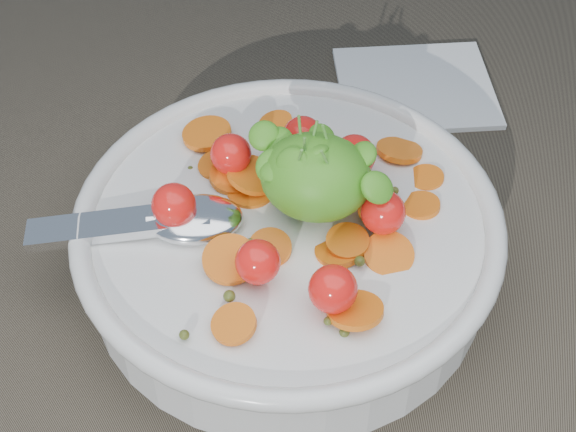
# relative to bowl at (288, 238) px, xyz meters

# --- Properties ---
(ground) EXTENTS (6.00, 6.00, 0.00)m
(ground) POSITION_rel_bowl_xyz_m (0.01, -0.01, -0.04)
(ground) COLOR brown
(ground) RESTS_ON ground
(bowl) EXTENTS (0.34, 0.31, 0.13)m
(bowl) POSITION_rel_bowl_xyz_m (0.00, 0.00, 0.00)
(bowl) COLOR silver
(bowl) RESTS_ON ground
(napkin) EXTENTS (0.17, 0.16, 0.01)m
(napkin) POSITION_rel_bowl_xyz_m (0.07, 0.24, -0.03)
(napkin) COLOR white
(napkin) RESTS_ON ground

